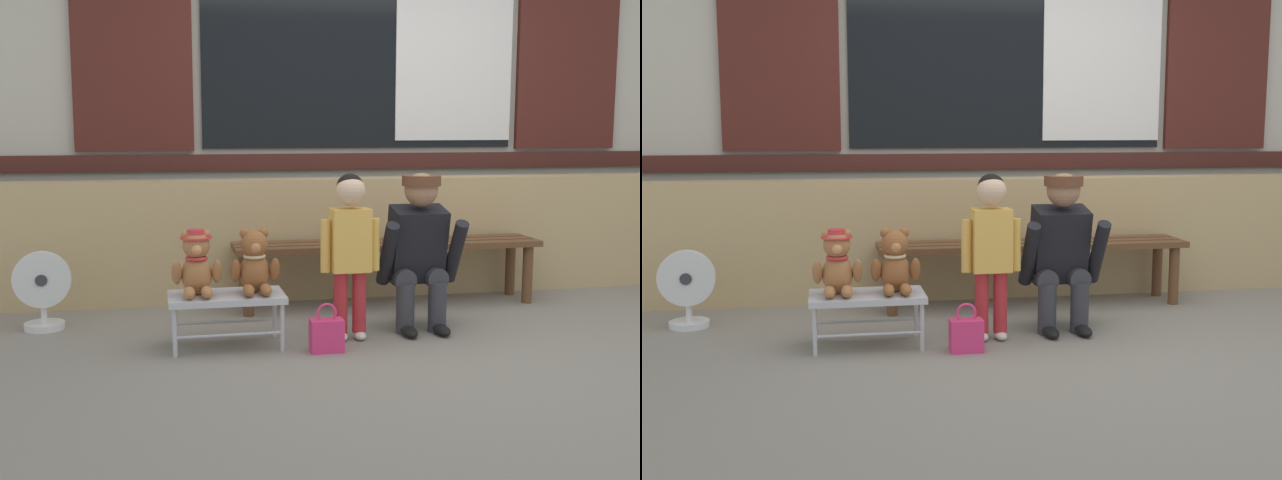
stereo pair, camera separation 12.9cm
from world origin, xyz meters
TOP-DOWN VIEW (x-y plane):
  - ground_plane at (0.00, 0.00)m, footprint 60.00×60.00m
  - brick_low_wall at (0.00, 1.43)m, footprint 6.95×0.25m
  - shop_facade at (0.00, 1.94)m, footprint 7.09×0.26m
  - wooden_bench_long at (-0.01, 1.06)m, footprint 2.10×0.40m
  - small_display_bench at (-1.18, 0.23)m, footprint 0.64×0.36m
  - teddy_bear_with_hat at (-1.34, 0.23)m, footprint 0.28×0.27m
  - teddy_bear_plain at (-1.02, 0.23)m, footprint 0.28×0.26m
  - child_standing at (-0.47, 0.24)m, footprint 0.35×0.18m
  - adult_crouching at (-0.00, 0.39)m, footprint 0.50×0.49m
  - handbag_on_ground at (-0.65, 0.02)m, footprint 0.18×0.11m
  - floor_fan at (-2.23, 0.82)m, footprint 0.34×0.24m

SIDE VIEW (x-z plane):
  - ground_plane at x=0.00m, z-range 0.00..0.00m
  - handbag_on_ground at x=-0.65m, z-range -0.04..0.23m
  - floor_fan at x=-2.23m, z-range 0.00..0.48m
  - small_display_bench at x=-1.18m, z-range 0.12..0.42m
  - wooden_bench_long at x=-0.01m, z-range 0.15..0.59m
  - brick_low_wall at x=0.00m, z-range 0.00..0.85m
  - teddy_bear_plain at x=-1.02m, z-range 0.28..0.65m
  - teddy_bear_with_hat at x=-1.34m, z-range 0.29..0.65m
  - adult_crouching at x=0.00m, z-range 0.01..0.96m
  - child_standing at x=-0.47m, z-range 0.11..1.07m
  - shop_facade at x=0.00m, z-range 0.00..3.67m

